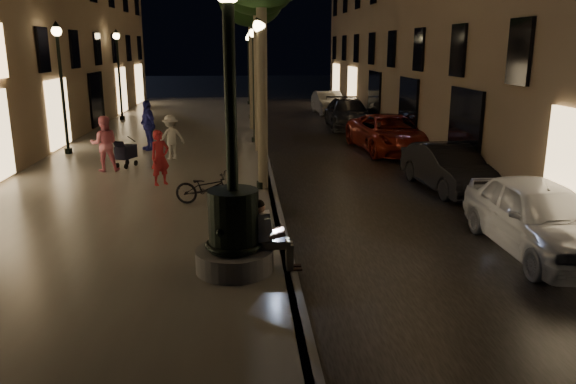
{
  "coord_description": "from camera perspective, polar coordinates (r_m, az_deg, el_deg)",
  "views": [
    {
      "loc": [
        -0.81,
        -7.52,
        4.14
      ],
      "look_at": [
        0.05,
        3.0,
        1.38
      ],
      "focal_mm": 35.0,
      "sensor_mm": 36.0,
      "label": 1
    }
  ],
  "objects": [
    {
      "name": "fountain_lamppost",
      "position": [
        9.97,
        -5.56,
        -2.52
      ],
      "size": [
        1.4,
        1.4,
        5.21
      ],
      "color": "#59595B",
      "rests_on": "promenade"
    },
    {
      "name": "pedestrian_white",
      "position": [
        20.51,
        -11.81,
        5.48
      ],
      "size": [
        1.17,
        1.0,
        1.57
      ],
      "primitive_type": "imported",
      "rotation": [
        0.0,
        0.0,
        3.64
      ],
      "color": "silver",
      "rests_on": "promenade"
    },
    {
      "name": "car_rear",
      "position": [
        29.42,
        6.11,
        7.92
      ],
      "size": [
        2.29,
        5.21,
        1.49
      ],
      "primitive_type": "imported",
      "rotation": [
        0.0,
        0.0,
        -0.04
      ],
      "color": "#2A2B2F",
      "rests_on": "ground"
    },
    {
      "name": "pedestrian_pink",
      "position": [
        19.0,
        -18.15,
        4.68
      ],
      "size": [
        0.97,
        0.81,
        1.79
      ],
      "primitive_type": "imported",
      "rotation": [
        0.0,
        0.0,
        3.31
      ],
      "color": "pink",
      "rests_on": "promenade"
    },
    {
      "name": "lamp_curb_b",
      "position": [
        23.55,
        -3.49,
        12.4
      ],
      "size": [
        0.36,
        0.36,
        4.81
      ],
      "color": "black",
      "rests_on": "promenade"
    },
    {
      "name": "car_third",
      "position": [
        22.97,
        10.3,
        5.87
      ],
      "size": [
        2.87,
        5.47,
        1.47
      ],
      "primitive_type": "imported",
      "rotation": [
        0.0,
        0.0,
        0.08
      ],
      "color": "maroon",
      "rests_on": "ground"
    },
    {
      "name": "car_fifth",
      "position": [
        35.34,
        4.11,
        9.01
      ],
      "size": [
        1.69,
        4.35,
        1.41
      ],
      "primitive_type": "imported",
      "rotation": [
        0.0,
        0.0,
        0.05
      ],
      "color": "#999894",
      "rests_on": "ground"
    },
    {
      "name": "lamp_left_b",
      "position": [
        22.53,
        -22.11,
        11.29
      ],
      "size": [
        0.36,
        0.36,
        4.81
      ],
      "color": "black",
      "rests_on": "promenade"
    },
    {
      "name": "car_second",
      "position": [
        17.15,
        15.98,
        2.4
      ],
      "size": [
        1.83,
        4.21,
        1.35
      ],
      "primitive_type": "imported",
      "rotation": [
        0.0,
        0.0,
        0.1
      ],
      "color": "black",
      "rests_on": "ground"
    },
    {
      "name": "promenade",
      "position": [
        23.1,
        -12.55,
        4.21
      ],
      "size": [
        8.0,
        45.0,
        0.2
      ],
      "primitive_type": "cube",
      "color": "#625D56",
      "rests_on": "ground"
    },
    {
      "name": "tree_third",
      "position": [
        27.6,
        -3.79,
        18.75
      ],
      "size": [
        3.0,
        3.0,
        7.2
      ],
      "color": "#6B604C",
      "rests_on": "promenade"
    },
    {
      "name": "stroller",
      "position": [
        19.48,
        -16.17,
        3.91
      ],
      "size": [
        0.67,
        1.0,
        1.02
      ],
      "rotation": [
        0.0,
        0.0,
        -0.4
      ],
      "color": "black",
      "rests_on": "promenade"
    },
    {
      "name": "cobble_lane",
      "position": [
        23.21,
        4.88,
        4.33
      ],
      "size": [
        6.0,
        45.0,
        0.02
      ],
      "primitive_type": "cube",
      "color": "black",
      "rests_on": "ground"
    },
    {
      "name": "car_front",
      "position": [
        12.55,
        24.18,
        -2.31
      ],
      "size": [
        1.84,
        4.48,
        1.52
      ],
      "primitive_type": "imported",
      "rotation": [
        0.0,
        0.0,
        -0.01
      ],
      "color": "#B0B3B9",
      "rests_on": "ground"
    },
    {
      "name": "pedestrian_blue",
      "position": [
        22.53,
        -14.05,
        6.6
      ],
      "size": [
        1.01,
        1.2,
        1.92
      ],
      "primitive_type": "imported",
      "rotation": [
        0.0,
        0.0,
        5.29
      ],
      "color": "navy",
      "rests_on": "promenade"
    },
    {
      "name": "seated_man_laptop",
      "position": [
        10.07,
        -2.03,
        -4.15
      ],
      "size": [
        0.94,
        0.32,
        1.32
      ],
      "color": "gray",
      "rests_on": "promenade"
    },
    {
      "name": "pedestrian_red",
      "position": [
        16.67,
        -12.87,
        3.42
      ],
      "size": [
        0.7,
        0.66,
        1.6
      ],
      "primitive_type": "imported",
      "rotation": [
        0.0,
        0.0,
        0.64
      ],
      "color": "#B6242A",
      "rests_on": "promenade"
    },
    {
      "name": "ground",
      "position": [
        22.92,
        -2.56,
        4.21
      ],
      "size": [
        120.0,
        120.0,
        0.0
      ],
      "primitive_type": "plane",
      "color": "black",
      "rests_on": "ground"
    },
    {
      "name": "bicycle",
      "position": [
        14.42,
        -8.25,
        0.41
      ],
      "size": [
        1.73,
        0.92,
        0.86
      ],
      "primitive_type": "imported",
      "rotation": [
        0.0,
        0.0,
        1.35
      ],
      "color": "black",
      "rests_on": "promenade"
    },
    {
      "name": "lamp_curb_a",
      "position": [
        15.56,
        -2.83,
        11.29
      ],
      "size": [
        0.36,
        0.36,
        4.81
      ],
      "color": "black",
      "rests_on": "promenade"
    },
    {
      "name": "lamp_left_c",
      "position": [
        32.22,
        -16.86,
        12.41
      ],
      "size": [
        0.36,
        0.36,
        4.81
      ],
      "color": "black",
      "rests_on": "promenade"
    },
    {
      "name": "tree_far",
      "position": [
        33.61,
        -3.84,
        18.51
      ],
      "size": [
        3.0,
        3.0,
        7.5
      ],
      "color": "#6B604C",
      "rests_on": "promenade"
    },
    {
      "name": "lamp_curb_d",
      "position": [
        39.54,
        -4.02,
        13.28
      ],
      "size": [
        0.36,
        0.36,
        4.81
      ],
      "color": "black",
      "rests_on": "promenade"
    },
    {
      "name": "curb_strip",
      "position": [
        22.9,
        -2.56,
        4.45
      ],
      "size": [
        0.25,
        45.0,
        0.2
      ],
      "primitive_type": "cube",
      "color": "#59595B",
      "rests_on": "ground"
    },
    {
      "name": "lamp_curb_c",
      "position": [
        31.54,
        -3.82,
        12.95
      ],
      "size": [
        0.36,
        0.36,
        4.81
      ],
      "color": "black",
      "rests_on": "promenade"
    }
  ]
}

